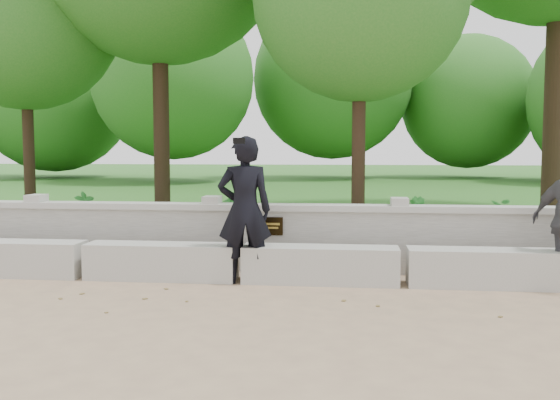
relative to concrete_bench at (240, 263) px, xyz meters
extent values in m
plane|color=tan|center=(0.00, -1.90, -0.22)|extent=(80.00, 80.00, 0.00)
cube|color=#275A1C|center=(0.00, 12.10, -0.10)|extent=(40.00, 22.00, 0.25)
cube|color=beige|center=(-3.00, 0.00, 0.00)|extent=(1.90, 0.45, 0.45)
cube|color=beige|center=(-1.00, 0.00, 0.00)|extent=(1.90, 0.45, 0.45)
cube|color=beige|center=(1.00, 0.00, 0.00)|extent=(1.90, 0.45, 0.45)
cube|color=beige|center=(3.00, 0.00, 0.00)|extent=(1.90, 0.45, 0.45)
cube|color=#B9B7AF|center=(0.00, 0.70, 0.18)|extent=(12.50, 0.25, 0.82)
cube|color=beige|center=(0.00, 0.70, 0.64)|extent=(12.50, 0.35, 0.08)
cube|color=black|center=(0.30, 0.56, 0.40)|extent=(0.36, 0.02, 0.24)
imported|color=black|center=(0.08, -0.10, 0.67)|extent=(0.73, 0.55, 1.79)
cube|color=black|center=(0.08, -0.46, 1.51)|extent=(0.14, 0.05, 0.07)
cylinder|color=#382619|center=(-4.97, 4.20, 1.65)|extent=(0.22, 0.22, 3.25)
cylinder|color=#382619|center=(-2.25, 4.14, 2.26)|extent=(0.30, 0.30, 4.48)
cylinder|color=#382619|center=(1.48, 2.20, 1.57)|extent=(0.21, 0.21, 3.09)
cylinder|color=#382619|center=(5.62, 6.31, 2.94)|extent=(0.39, 0.39, 5.84)
imported|color=#267027|center=(-3.09, 2.50, 0.36)|extent=(0.41, 0.42, 0.67)
imported|color=#267027|center=(2.51, 3.11, 0.32)|extent=(0.41, 0.40, 0.58)
imported|color=#267027|center=(3.63, 1.40, 0.36)|extent=(0.74, 0.69, 0.66)
imported|color=#267027|center=(-0.54, 2.39, 0.36)|extent=(0.51, 0.50, 0.68)
camera|label=1|loc=(1.35, -7.53, 1.43)|focal=40.00mm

